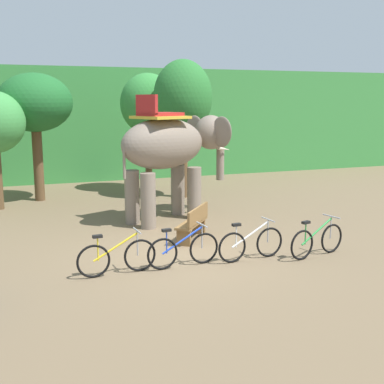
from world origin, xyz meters
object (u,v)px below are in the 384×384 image
at_px(bike_blue, 183,250).
at_px(bike_white, 251,244).
at_px(tree_left, 35,104).
at_px(wooden_bench, 194,222).
at_px(bike_yellow, 117,257).
at_px(bike_green, 317,240).
at_px(tree_center_left, 183,99).
at_px(elephant, 172,148).
at_px(tree_center, 148,105).

distance_m(bike_blue, bike_white, 1.62).
bearing_deg(tree_left, wooden_bench, -62.74).
bearing_deg(bike_white, bike_yellow, 178.55).
xyz_separation_m(bike_yellow, bike_white, (3.09, -0.08, 0.00)).
xyz_separation_m(tree_left, bike_green, (5.76, -9.12, -3.11)).
relative_size(tree_center_left, elephant, 1.22).
xyz_separation_m(tree_center_left, wooden_bench, (-1.63, -5.63, -3.20)).
xyz_separation_m(elephant, bike_yellow, (-2.60, -4.33, -1.82)).
xyz_separation_m(tree_center, bike_green, (1.45, -9.76, -3.07)).
height_order(elephant, bike_yellow, elephant).
xyz_separation_m(tree_left, tree_center, (4.31, 0.64, -0.04)).
height_order(tree_center, bike_blue, tree_center).
distance_m(tree_left, elephant, 5.90).
distance_m(bike_green, wooden_bench, 3.20).
bearing_deg(wooden_bench, bike_green, -45.61).
height_order(tree_center, wooden_bench, tree_center).
bearing_deg(tree_center, bike_yellow, -108.89).
distance_m(tree_left, tree_center_left, 5.29).
xyz_separation_m(tree_center, elephant, (-0.61, -5.06, -1.25)).
relative_size(tree_left, wooden_bench, 3.22).
relative_size(tree_left, tree_center, 0.98).
relative_size(tree_left, bike_white, 2.68).
xyz_separation_m(tree_center, bike_blue, (-1.74, -9.39, -3.07)).
bearing_deg(bike_blue, tree_center_left, 71.12).
xyz_separation_m(bike_yellow, wooden_bench, (2.42, 1.92, 0.09)).
distance_m(tree_center, wooden_bench, 8.08).
xyz_separation_m(tree_left, elephant, (3.70, -4.41, -1.29)).
bearing_deg(bike_white, elephant, 96.30).
bearing_deg(tree_center_left, bike_yellow, -118.25).
distance_m(bike_yellow, bike_blue, 1.48).
relative_size(bike_white, wooden_bench, 1.20).
distance_m(elephant, bike_blue, 4.83).
bearing_deg(tree_center, tree_center_left, -65.33).
xyz_separation_m(tree_center_left, elephant, (-1.46, -3.22, -1.47)).
distance_m(bike_white, wooden_bench, 2.11).
relative_size(tree_center_left, bike_white, 2.98).
relative_size(elephant, bike_white, 2.45).
xyz_separation_m(bike_white, bike_green, (1.58, -0.29, 0.00)).
xyz_separation_m(tree_center, bike_yellow, (-3.21, -9.39, -3.07)).
bearing_deg(wooden_bench, elephant, 85.78).
bearing_deg(bike_blue, tree_left, 106.38).
distance_m(tree_center_left, bike_yellow, 9.18).
height_order(tree_center_left, elephant, tree_center_left).
bearing_deg(elephant, bike_white, -83.70).
bearing_deg(wooden_bench, bike_yellow, -141.65).
bearing_deg(bike_white, wooden_bench, 108.43).
bearing_deg(wooden_bench, tree_left, 117.26).
bearing_deg(tree_left, elephant, -50.05).
height_order(tree_center, tree_center_left, tree_center_left).
height_order(tree_center_left, bike_green, tree_center_left).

